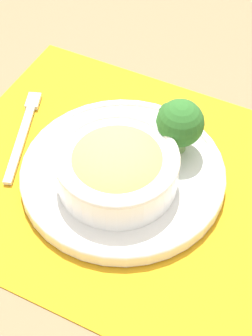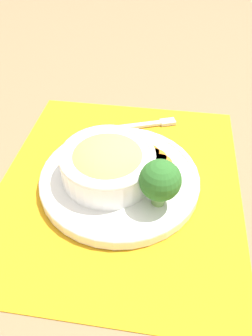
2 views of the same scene
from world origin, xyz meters
name	(u,v)px [view 2 (image 2 of 2)]	position (x,y,z in m)	size (l,w,h in m)	color
ground_plane	(120,184)	(0.00, 0.00, 0.00)	(4.00, 4.00, 0.00)	#8C704C
placemat	(120,183)	(0.00, 0.00, 0.00)	(0.54, 0.47, 0.00)	orange
plate	(120,178)	(0.00, 0.00, 0.02)	(0.28, 0.28, 0.02)	white
bowl	(108,161)	(0.00, -0.02, 0.05)	(0.16, 0.16, 0.06)	white
broccoli_floret	(160,180)	(0.06, 0.07, 0.07)	(0.07, 0.07, 0.08)	#759E51
carrot_slice_near	(163,170)	(-0.01, 0.08, 0.02)	(0.05, 0.05, 0.01)	orange
carrot_slice_middle	(159,163)	(-0.03, 0.07, 0.02)	(0.05, 0.05, 0.01)	orange
carrot_slice_far	(154,158)	(-0.05, 0.06, 0.02)	(0.05, 0.05, 0.01)	orange
carrot_slice_extra	(147,153)	(-0.06, 0.05, 0.02)	(0.05, 0.05, 0.01)	orange
fork	(143,125)	(-0.17, 0.04, 0.01)	(0.06, 0.18, 0.01)	silver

